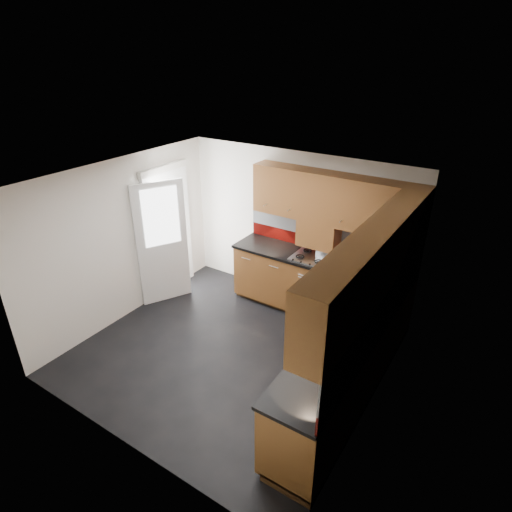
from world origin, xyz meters
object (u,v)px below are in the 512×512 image
Objects in this scene: toaster at (327,252)px; food_processor at (379,294)px; gas_hob at (313,257)px; utensil_pot at (327,249)px.

toaster is 1.12× the size of food_processor.
toaster is (0.17, 0.13, 0.09)m from gas_hob.
utensil_pot is 1.50× the size of food_processor.
gas_hob is at bearing -120.57° from utensil_pot.
toaster is at bearing 37.07° from gas_hob.
utensil_pot is at bearing 114.09° from toaster.
toaster reaches higher than gas_hob.
food_processor reaches higher than toaster.
gas_hob is at bearing -142.93° from toaster.
utensil_pot reaches higher than food_processor.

